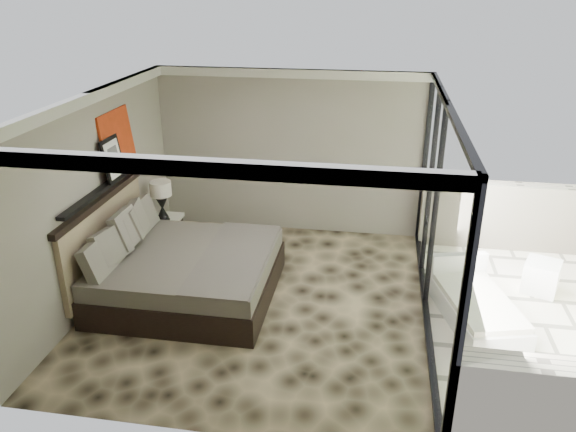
% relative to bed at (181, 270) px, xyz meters
% --- Properties ---
extents(floor, '(5.00, 5.00, 0.00)m').
position_rel_bed_xyz_m(floor, '(1.13, 0.00, -0.38)').
color(floor, black).
rests_on(floor, ground).
extents(ceiling, '(4.50, 5.00, 0.02)m').
position_rel_bed_xyz_m(ceiling, '(1.13, 0.00, 2.41)').
color(ceiling, silver).
rests_on(ceiling, back_wall).
extents(back_wall, '(4.50, 0.02, 2.80)m').
position_rel_bed_xyz_m(back_wall, '(1.13, 2.49, 1.02)').
color(back_wall, gray).
rests_on(back_wall, floor).
extents(left_wall, '(0.02, 5.00, 2.80)m').
position_rel_bed_xyz_m(left_wall, '(-1.11, 0.00, 1.02)').
color(left_wall, gray).
rests_on(left_wall, floor).
extents(glass_wall, '(0.08, 5.00, 2.80)m').
position_rel_bed_xyz_m(glass_wall, '(3.38, 0.00, 1.02)').
color(glass_wall, white).
rests_on(glass_wall, floor).
extents(terrace_slab, '(3.00, 5.00, 0.12)m').
position_rel_bed_xyz_m(terrace_slab, '(4.88, 0.00, -0.44)').
color(terrace_slab, beige).
rests_on(terrace_slab, ground).
extents(picture_ledge, '(0.12, 2.20, 0.05)m').
position_rel_bed_xyz_m(picture_ledge, '(-1.05, 0.10, 1.12)').
color(picture_ledge, black).
rests_on(picture_ledge, left_wall).
extents(bed, '(2.39, 2.31, 1.33)m').
position_rel_bed_xyz_m(bed, '(0.00, 0.00, 0.00)').
color(bed, black).
rests_on(bed, floor).
extents(nightstand, '(0.65, 0.65, 0.57)m').
position_rel_bed_xyz_m(nightstand, '(-0.81, 1.40, -0.10)').
color(nightstand, black).
rests_on(nightstand, floor).
extents(table_lamp, '(0.34, 0.34, 0.63)m').
position_rel_bed_xyz_m(table_lamp, '(-0.79, 1.42, 0.54)').
color(table_lamp, black).
rests_on(table_lamp, nightstand).
extents(abstract_canvas, '(0.13, 0.90, 0.90)m').
position_rel_bed_xyz_m(abstract_canvas, '(-1.07, 0.71, 1.59)').
color(abstract_canvas, '#BE5610').
rests_on(abstract_canvas, picture_ledge).
extents(framed_print, '(0.11, 0.50, 0.60)m').
position_rel_bed_xyz_m(framed_print, '(-1.01, 0.39, 1.44)').
color(framed_print, black).
rests_on(framed_print, picture_ledge).
extents(ottoman, '(0.59, 0.59, 0.45)m').
position_rel_bed_xyz_m(ottoman, '(5.01, 0.92, -0.16)').
color(ottoman, white).
rests_on(ottoman, terrace_slab).
extents(lounger, '(1.16, 1.72, 0.61)m').
position_rel_bed_xyz_m(lounger, '(4.00, 0.02, -0.19)').
color(lounger, silver).
rests_on(lounger, terrace_slab).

